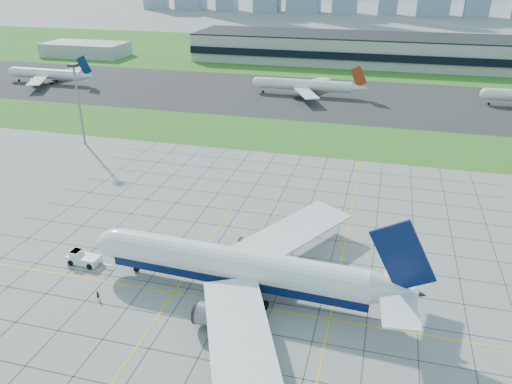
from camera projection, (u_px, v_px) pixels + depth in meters
ground at (230, 295)px, 88.75m from camera, size 1400.00×1400.00×0.00m
grass_median at (311, 137)px, 167.57m from camera, size 700.00×35.00×0.04m
asphalt_taxiway at (331, 98)px, 215.74m from camera, size 700.00×75.00×0.04m
grass_far at (353, 55)px, 312.09m from camera, size 700.00×145.00×0.04m
apron_markings at (249, 262)px, 98.36m from camera, size 120.00×130.00×0.03m
terminal at (423, 52)px, 277.45m from camera, size 260.00×43.00×15.80m
service_block at (86, 49)px, 308.22m from camera, size 50.00×25.00×8.00m
light_mast at (78, 94)px, 155.13m from camera, size 2.50×2.50×25.60m
airliner at (240, 267)px, 87.51m from camera, size 60.80×61.50×19.13m
pushback_tug at (83, 258)px, 97.73m from camera, size 9.39×3.55×2.60m
crew_near at (98, 295)px, 87.45m from camera, size 0.69×0.69×1.61m
distant_jet_0 at (48, 74)px, 239.54m from camera, size 43.47×42.66×14.08m
distant_jet_1 at (305, 85)px, 218.18m from camera, size 47.79×42.66×14.08m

